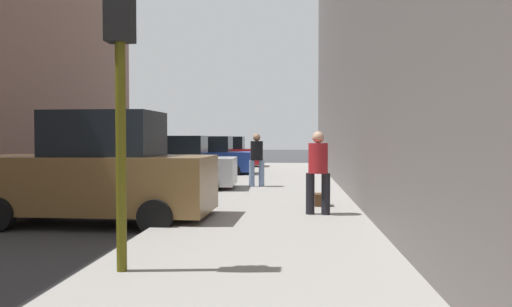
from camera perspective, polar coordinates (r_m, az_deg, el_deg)
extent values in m
plane|color=#38383A|center=(13.07, -25.80, -5.97)|extent=(120.00, 120.00, 0.00)
cube|color=gray|center=(11.32, 1.65, -6.59)|extent=(4.00, 40.00, 0.15)
cube|color=brown|center=(10.44, -17.81, -3.28)|extent=(4.64, 1.95, 1.10)
cube|color=black|center=(10.32, -16.84, 2.12)|extent=(2.11, 1.61, 0.90)
cylinder|color=black|center=(11.97, -22.60, -5.09)|extent=(0.65, 0.24, 0.64)
cylinder|color=black|center=(10.88, -8.54, -5.66)|extent=(0.65, 0.24, 0.64)
cylinder|color=black|center=(9.12, -11.43, -7.12)|extent=(0.65, 0.24, 0.64)
cube|color=#B7BABF|center=(15.83, -10.01, -1.97)|extent=(4.27, 2.00, 0.84)
cube|color=black|center=(15.76, -9.31, 0.74)|extent=(1.95, 1.64, 0.70)
cylinder|color=black|center=(17.08, -13.83, -2.97)|extent=(0.65, 0.24, 0.64)
cylinder|color=black|center=(15.33, -15.73, -3.53)|extent=(0.65, 0.24, 0.64)
cylinder|color=black|center=(16.54, -4.69, -3.07)|extent=(0.65, 0.24, 0.64)
cylinder|color=black|center=(14.72, -5.55, -3.68)|extent=(0.65, 0.24, 0.64)
cube|color=navy|center=(22.04, -5.88, -0.89)|extent=(4.21, 1.86, 0.84)
cube|color=black|center=(21.98, -5.38, 1.06)|extent=(1.90, 1.57, 0.70)
cylinder|color=black|center=(23.24, -8.77, -1.67)|extent=(0.64, 0.22, 0.64)
cylinder|color=black|center=(21.46, -9.92, -1.97)|extent=(0.64, 0.22, 0.64)
cylinder|color=black|center=(22.76, -2.07, -1.73)|extent=(0.64, 0.22, 0.64)
cylinder|color=black|center=(20.94, -2.67, -2.04)|extent=(0.64, 0.22, 0.64)
cube|color=#B2191E|center=(27.57, -3.80, -0.34)|extent=(4.23, 1.90, 0.84)
cube|color=black|center=(27.53, -3.39, 1.22)|extent=(1.91, 1.59, 0.70)
cylinder|color=black|center=(28.70, -6.26, -1.00)|extent=(0.64, 0.23, 0.64)
cylinder|color=black|center=(26.89, -6.93, -1.19)|extent=(0.64, 0.23, 0.64)
cylinder|color=black|center=(28.36, -0.82, -1.02)|extent=(0.64, 0.23, 0.64)
cylinder|color=black|center=(26.53, -1.13, -1.22)|extent=(0.64, 0.23, 0.64)
cylinder|color=red|center=(15.69, -3.26, -2.95)|extent=(0.22, 0.22, 0.55)
sphere|color=red|center=(15.66, -3.26, -1.75)|extent=(0.20, 0.20, 0.20)
cylinder|color=red|center=(15.71, -3.84, -2.85)|extent=(0.10, 0.09, 0.09)
cylinder|color=red|center=(15.66, -2.68, -2.86)|extent=(0.10, 0.09, 0.09)
cylinder|color=#514C0F|center=(6.09, -15.21, 3.80)|extent=(0.12, 0.12, 3.60)
cube|color=black|center=(6.28, -15.32, 16.21)|extent=(0.32, 0.24, 0.90)
sphere|color=yellow|center=(6.40, -14.91, 15.93)|extent=(0.14, 0.14, 0.14)
sphere|color=green|center=(6.34, -14.88, 13.48)|extent=(0.14, 0.14, 0.14)
cylinder|color=#728CB2|center=(16.11, -0.48, -2.29)|extent=(0.22, 0.22, 0.85)
cylinder|color=#728CB2|center=(16.16, 0.64, -2.28)|extent=(0.22, 0.22, 0.85)
cylinder|color=black|center=(16.10, 0.08, 0.33)|extent=(0.48, 0.48, 0.62)
sphere|color=#997051|center=(16.09, 0.08, 1.86)|extent=(0.24, 0.24, 0.24)
cylinder|color=black|center=(10.39, 6.21, -4.58)|extent=(0.20, 0.20, 0.85)
cylinder|color=black|center=(10.36, 7.98, -4.61)|extent=(0.20, 0.20, 0.85)
cylinder|color=#A51E23|center=(10.32, 7.11, -0.54)|extent=(0.45, 0.45, 0.62)
sphere|color=tan|center=(10.31, 7.12, 1.85)|extent=(0.24, 0.24, 0.24)
cube|color=#472D19|center=(11.72, 7.49, -5.26)|extent=(0.32, 0.44, 0.28)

